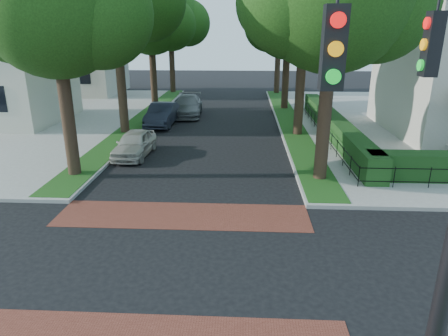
{
  "coord_description": "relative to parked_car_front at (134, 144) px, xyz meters",
  "views": [
    {
      "loc": [
        2.13,
        -9.69,
        6.24
      ],
      "look_at": [
        1.44,
        3.87,
        1.6
      ],
      "focal_mm": 32.0,
      "sensor_mm": 36.0,
      "label": 1
    }
  ],
  "objects": [
    {
      "name": "tree_left_near",
      "position": [
        -1.8,
        -3.05,
        6.59
      ],
      "size": [
        7.5,
        6.45,
        10.2
      ],
      "color": "black",
      "rests_on": "sidewalk_nw"
    },
    {
      "name": "tree_left_far",
      "position": [
        -1.8,
        13.94,
        6.44
      ],
      "size": [
        7.0,
        6.02,
        9.86
      ],
      "color": "black",
      "rests_on": "sidewalk_nw"
    },
    {
      "name": "ground",
      "position": [
        3.6,
        -10.28,
        -0.68
      ],
      "size": [
        120.0,
        120.0,
        0.0
      ],
      "primitive_type": "plane",
      "color": "black",
      "rests_on": "ground"
    },
    {
      "name": "tree_right_mid",
      "position": [
        9.21,
        4.97,
        7.31
      ],
      "size": [
        8.25,
        7.09,
        11.22
      ],
      "color": "black",
      "rests_on": "sidewalk_ne"
    },
    {
      "name": "parked_car_middle",
      "position": [
        0.0,
        7.38,
        0.09
      ],
      "size": [
        1.75,
        4.72,
        1.54
      ],
      "primitive_type": "imported",
      "rotation": [
        0.0,
        0.0,
        -0.03
      ],
      "color": "#202430",
      "rests_on": "ground"
    },
    {
      "name": "fence_main_road",
      "position": [
        10.5,
        4.72,
        -0.08
      ],
      "size": [
        0.06,
        18.0,
        0.9
      ],
      "primitive_type": null,
      "color": "black",
      "rests_on": "sidewalk_ne"
    },
    {
      "name": "tree_right_back",
      "position": [
        9.2,
        22.95,
        6.59
      ],
      "size": [
        7.5,
        6.45,
        10.2
      ],
      "color": "black",
      "rests_on": "sidewalk_ne"
    },
    {
      "name": "parked_car_rear",
      "position": [
        1.3,
        10.9,
        0.09
      ],
      "size": [
        2.43,
        5.39,
        1.53
      ],
      "primitive_type": "imported",
      "rotation": [
        0.0,
        0.0,
        0.05
      ],
      "color": "slate",
      "rests_on": "ground"
    },
    {
      "name": "tree_right_far",
      "position": [
        9.2,
        13.94,
        6.23
      ],
      "size": [
        7.25,
        6.23,
        9.74
      ],
      "color": "black",
      "rests_on": "sidewalk_ne"
    },
    {
      "name": "grass_strip_nw",
      "position": [
        -1.8,
        8.82,
        -0.52
      ],
      "size": [
        1.6,
        29.8,
        0.02
      ],
      "primitive_type": "cube",
      "color": "#174914",
      "rests_on": "sidewalk_nw"
    },
    {
      "name": "tree_left_back",
      "position": [
        -1.8,
        22.96,
        6.73
      ],
      "size": [
        7.75,
        6.66,
        10.44
      ],
      "color": "black",
      "rests_on": "sidewalk_nw"
    },
    {
      "name": "grass_strip_ne",
      "position": [
        9.0,
        8.82,
        -0.52
      ],
      "size": [
        1.6,
        29.8,
        0.02
      ],
      "primitive_type": "cube",
      "color": "#174914",
      "rests_on": "sidewalk_ne"
    },
    {
      "name": "hedge_main_road",
      "position": [
        11.3,
        4.72,
        0.07
      ],
      "size": [
        1.0,
        18.0,
        1.2
      ],
      "primitive_type": "cube",
      "color": "#1B3C14",
      "rests_on": "sidewalk_ne"
    },
    {
      "name": "house_left_far",
      "position": [
        -11.89,
        21.72,
        4.36
      ],
      "size": [
        10.0,
        9.0,
        10.14
      ],
      "color": "beige",
      "rests_on": "sidewalk_nw"
    },
    {
      "name": "crosswalk_far",
      "position": [
        3.6,
        -7.08,
        -0.67
      ],
      "size": [
        9.0,
        2.2,
        0.01
      ],
      "primitive_type": "cube",
      "color": "maroon",
      "rests_on": "ground"
    },
    {
      "name": "parked_car_front",
      "position": [
        0.0,
        0.0,
        0.0
      ],
      "size": [
        1.77,
        4.05,
        1.36
      ],
      "primitive_type": "imported",
      "rotation": [
        0.0,
        0.0,
        -0.04
      ],
      "color": "#B0AC9F",
      "rests_on": "ground"
    }
  ]
}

